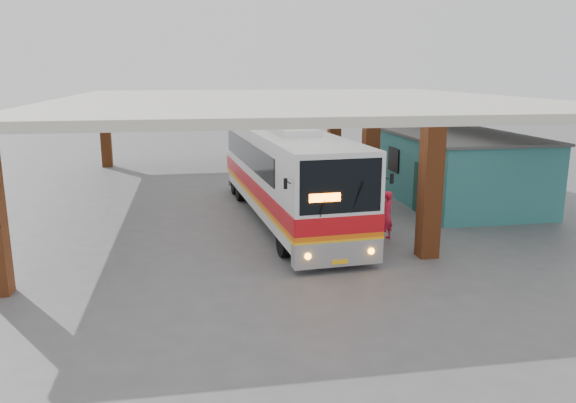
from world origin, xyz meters
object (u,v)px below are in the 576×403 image
(motorcycle, at_px, (362,203))
(pedestrian, at_px, (386,215))
(coach_bus, at_px, (286,173))
(red_chair, at_px, (382,183))

(motorcycle, xyz_separation_m, pedestrian, (-0.28, -3.63, 0.40))
(coach_bus, relative_size, motorcycle, 7.39)
(motorcycle, xyz_separation_m, red_chair, (2.47, 4.70, -0.14))
(coach_bus, bearing_deg, red_chair, 36.52)
(pedestrian, relative_size, red_chair, 2.39)
(motorcycle, relative_size, pedestrian, 1.03)
(motorcycle, height_order, pedestrian, pedestrian)
(motorcycle, relative_size, red_chair, 2.47)
(coach_bus, xyz_separation_m, pedestrian, (3.02, -3.31, -1.03))
(motorcycle, bearing_deg, coach_bus, 106.03)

